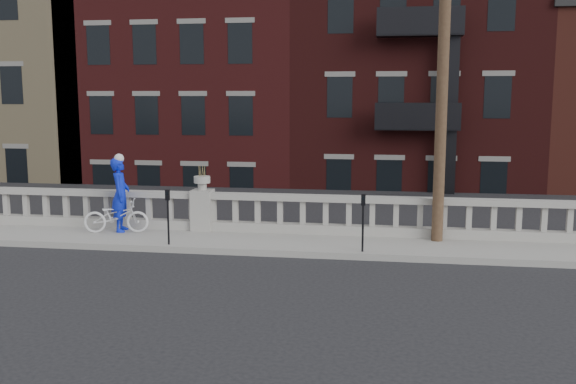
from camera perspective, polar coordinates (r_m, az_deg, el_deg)
name	(u,v)px	position (r m, az deg, el deg)	size (l,w,h in m)	color
ground	(151,275)	(14.03, -12.13, -7.21)	(120.00, 120.00, 0.00)	black
sidewalk	(193,240)	(16.76, -8.47, -4.26)	(32.00, 2.20, 0.15)	gray
balustrade	(203,212)	(17.54, -7.59, -1.78)	(28.00, 0.34, 1.03)	gray
planter_pedestal	(203,205)	(17.50, -7.60, -1.17)	(0.55, 0.55, 1.76)	gray
lower_level	(309,116)	(35.91, 1.91, 6.76)	(80.00, 44.00, 20.80)	#605E59
utility_pole	(444,34)	(16.30, 13.71, 13.50)	(1.60, 0.28, 10.00)	#422D1E
parking_meter_c	(168,211)	(15.89, -10.63, -1.63)	(0.10, 0.09, 1.36)	black
parking_meter_d	(363,216)	(15.01, 6.68, -2.14)	(0.10, 0.09, 1.36)	black
bicycle	(116,216)	(17.65, -15.03, -2.08)	(0.59, 1.70, 0.89)	silver
cyclist	(120,195)	(17.73, -14.67, -0.23)	(0.72, 0.47, 1.98)	#0D22CF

